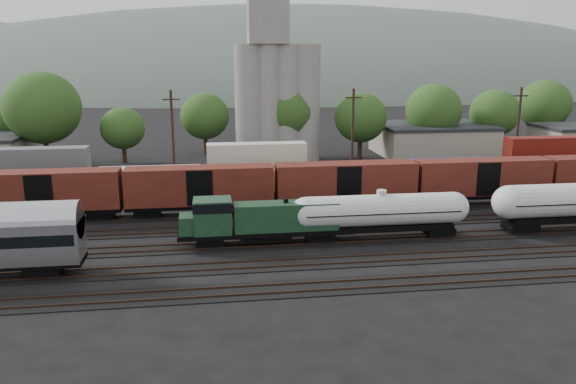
{
  "coord_description": "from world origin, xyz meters",
  "views": [
    {
      "loc": [
        -7.18,
        -51.91,
        16.25
      ],
      "look_at": [
        0.35,
        2.0,
        3.0
      ],
      "focal_mm": 35.0,
      "sensor_mm": 36.0,
      "label": 1
    }
  ],
  "objects": [
    {
      "name": "tank_car_a",
      "position": [
        7.81,
        -5.0,
        2.58
      ],
      "size": [
        16.5,
        2.95,
        4.32
      ],
      "color": "silver",
      "rests_on": "ground"
    },
    {
      "name": "boxcar_string",
      "position": [
        -16.09,
        5.0,
        3.12
      ],
      "size": [
        122.8,
        2.9,
        4.2
      ],
      "color": "black",
      "rests_on": "ground"
    },
    {
      "name": "green_locomotive",
      "position": [
        -3.46,
        -5.0,
        2.32
      ],
      "size": [
        15.19,
        2.68,
        4.02
      ],
      "color": "black",
      "rests_on": "ground"
    },
    {
      "name": "distant_hills",
      "position": [
        23.92,
        260.0,
        -20.56
      ],
      "size": [
        860.0,
        286.0,
        130.0
      ],
      "color": "#59665B",
      "rests_on": "ground"
    },
    {
      "name": "utility_poles",
      "position": [
        0.0,
        22.0,
        6.21
      ],
      "size": [
        122.2,
        0.36,
        12.0
      ],
      "color": "black",
      "rests_on": "ground"
    },
    {
      "name": "tree_band",
      "position": [
        2.39,
        38.21,
        7.03
      ],
      "size": [
        162.28,
        19.31,
        14.09
      ],
      "color": "black",
      "rests_on": "ground"
    },
    {
      "name": "container_wall",
      "position": [
        -6.01,
        15.0,
        2.5
      ],
      "size": [
        160.0,
        2.6,
        5.8
      ],
      "color": "black",
      "rests_on": "ground"
    },
    {
      "name": "ground",
      "position": [
        0.0,
        0.0,
        0.0
      ],
      "size": [
        600.0,
        600.0,
        0.0
      ],
      "primitive_type": "plane",
      "color": "black"
    },
    {
      "name": "grain_silo",
      "position": [
        3.28,
        36.0,
        11.26
      ],
      "size": [
        13.4,
        5.0,
        29.0
      ],
      "color": "gray",
      "rests_on": "ground"
    },
    {
      "name": "industrial_sheds",
      "position": [
        6.63,
        35.25,
        2.56
      ],
      "size": [
        119.38,
        17.26,
        5.1
      ],
      "color": "#9E937F",
      "rests_on": "ground"
    },
    {
      "name": "tracks",
      "position": [
        0.0,
        0.0,
        0.05
      ],
      "size": [
        180.0,
        33.2,
        0.2
      ],
      "color": "black",
      "rests_on": "ground"
    },
    {
      "name": "orange_locomotive",
      "position": [
        -0.29,
        10.0,
        2.29
      ],
      "size": [
        15.91,
        2.65,
        3.98
      ],
      "color": "black",
      "rests_on": "ground"
    }
  ]
}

